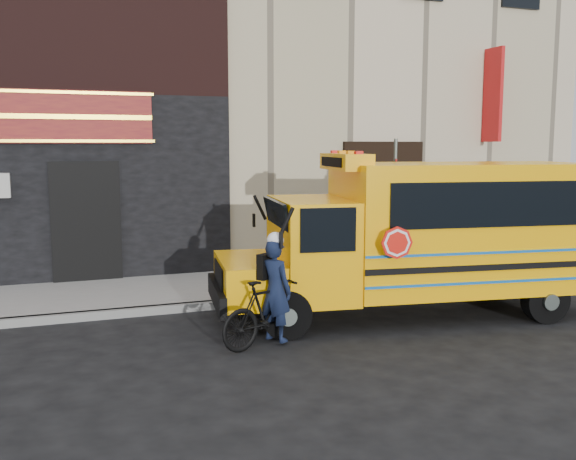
# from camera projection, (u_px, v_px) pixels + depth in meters

# --- Properties ---
(ground) EXTENTS (120.00, 120.00, 0.00)m
(ground) POSITION_uv_depth(u_px,v_px,m) (320.00, 342.00, 10.03)
(ground) COLOR black
(ground) RESTS_ON ground
(curb) EXTENTS (40.00, 0.20, 0.15)m
(curb) POSITION_uv_depth(u_px,v_px,m) (268.00, 300.00, 12.44)
(curb) COLOR gray
(curb) RESTS_ON ground
(sidewalk) EXTENTS (40.00, 3.00, 0.15)m
(sidewalk) POSITION_uv_depth(u_px,v_px,m) (246.00, 284.00, 13.84)
(sidewalk) COLOR gray
(sidewalk) RESTS_ON ground
(building) EXTENTS (20.00, 10.70, 12.00)m
(building) POSITION_uv_depth(u_px,v_px,m) (183.00, 41.00, 18.95)
(building) COLOR #BDAD8E
(building) RESTS_ON sidewalk
(school_bus) EXTENTS (7.13, 3.05, 2.92)m
(school_bus) POSITION_uv_depth(u_px,v_px,m) (429.00, 232.00, 11.52)
(school_bus) COLOR black
(school_bus) RESTS_ON ground
(sign_pole) EXTENTS (0.13, 0.26, 3.19)m
(sign_pole) POSITION_uv_depth(u_px,v_px,m) (394.00, 210.00, 12.91)
(sign_pole) COLOR #454D49
(sign_pole) RESTS_ON ground
(bicycle) EXTENTS (1.80, 1.08, 1.04)m
(bicycle) POSITION_uv_depth(u_px,v_px,m) (268.00, 312.00, 9.83)
(bicycle) COLOR black
(bicycle) RESTS_ON ground
(cyclist) EXTENTS (0.62, 0.69, 1.59)m
(cyclist) POSITION_uv_depth(u_px,v_px,m) (275.00, 293.00, 9.89)
(cyclist) COLOR black
(cyclist) RESTS_ON ground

